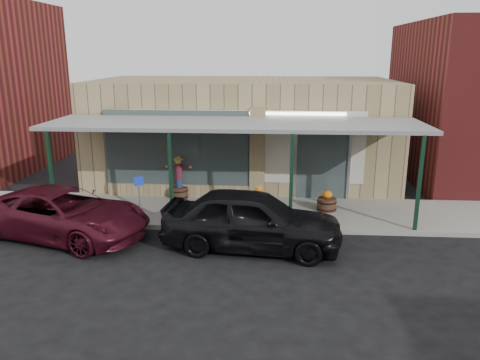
# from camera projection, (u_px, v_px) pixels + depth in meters

# --- Properties ---
(ground) EXTENTS (120.00, 120.00, 0.00)m
(ground) POSITION_uv_depth(u_px,v_px,m) (223.00, 259.00, 12.25)
(ground) COLOR black
(ground) RESTS_ON ground
(sidewalk) EXTENTS (40.00, 3.20, 0.15)m
(sidewalk) POSITION_uv_depth(u_px,v_px,m) (235.00, 212.00, 15.70)
(sidewalk) COLOR gray
(sidewalk) RESTS_ON ground
(storefront) EXTENTS (12.00, 6.25, 4.20)m
(storefront) POSITION_uv_depth(u_px,v_px,m) (243.00, 131.00, 19.57)
(storefront) COLOR tan
(storefront) RESTS_ON ground
(awning) EXTENTS (12.00, 3.00, 3.04)m
(awning) POSITION_uv_depth(u_px,v_px,m) (234.00, 125.00, 14.89)
(awning) COLOR gray
(awning) RESTS_ON ground
(block_buildings_near) EXTENTS (61.00, 8.00, 8.00)m
(block_buildings_near) POSITION_uv_depth(u_px,v_px,m) (292.00, 89.00, 19.99)
(block_buildings_near) COLOR maroon
(block_buildings_near) RESTS_ON ground
(barrel_scarecrow) EXTENTS (0.96, 0.69, 1.58)m
(barrel_scarecrow) POSITION_uv_depth(u_px,v_px,m) (179.00, 184.00, 16.82)
(barrel_scarecrow) COLOR #4F2E1F
(barrel_scarecrow) RESTS_ON sidewalk
(barrel_pumpkin) EXTENTS (0.64, 0.64, 0.75)m
(barrel_pumpkin) POSITION_uv_depth(u_px,v_px,m) (327.00, 203.00, 15.56)
(barrel_pumpkin) COLOR #4F2E1F
(barrel_pumpkin) RESTS_ON sidewalk
(handicap_sign) EXTENTS (0.27, 0.14, 1.42)m
(handicap_sign) POSITION_uv_depth(u_px,v_px,m) (139.00, 192.00, 14.48)
(handicap_sign) COLOR gray
(handicap_sign) RESTS_ON sidewalk
(parked_sedan) EXTENTS (5.09, 2.49, 1.67)m
(parked_sedan) POSITION_uv_depth(u_px,v_px,m) (252.00, 220.00, 12.76)
(parked_sedan) COLOR black
(parked_sedan) RESTS_ON ground
(car_maroon) EXTENTS (5.60, 3.74, 1.43)m
(car_maroon) POSITION_uv_depth(u_px,v_px,m) (63.00, 214.00, 13.62)
(car_maroon) COLOR #440D1B
(car_maroon) RESTS_ON ground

